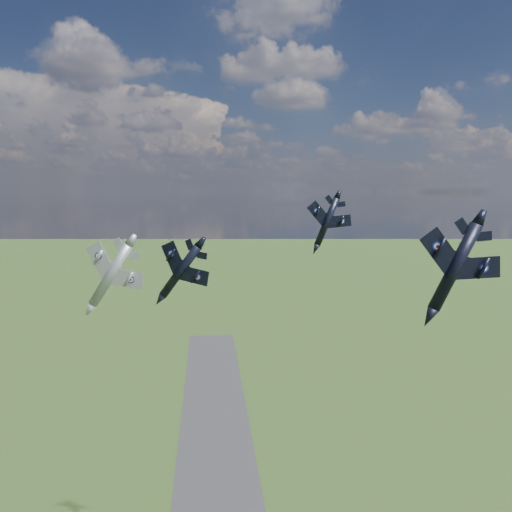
{
  "coord_description": "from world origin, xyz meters",
  "views": [
    {
      "loc": [
        -2.38,
        -69.71,
        93.49
      ],
      "look_at": [
        5.64,
        10.89,
        83.09
      ],
      "focal_mm": 35.0,
      "sensor_mm": 36.0,
      "label": 1
    }
  ],
  "objects_px": {
    "jet_lead_navy": "(181,271)",
    "jet_high_navy": "(327,221)",
    "jet_left_silver": "(111,275)",
    "jet_right_navy": "(455,267)"
  },
  "relations": [
    {
      "from": "jet_right_navy",
      "to": "jet_high_navy",
      "type": "bearing_deg",
      "value": 101.29
    },
    {
      "from": "jet_right_navy",
      "to": "jet_left_silver",
      "type": "relative_size",
      "value": 0.89
    },
    {
      "from": "jet_right_navy",
      "to": "jet_high_navy",
      "type": "height_order",
      "value": "jet_high_navy"
    },
    {
      "from": "jet_right_navy",
      "to": "jet_left_silver",
      "type": "bearing_deg",
      "value": 153.49
    },
    {
      "from": "jet_lead_navy",
      "to": "jet_right_navy",
      "type": "bearing_deg",
      "value": -22.89
    },
    {
      "from": "jet_lead_navy",
      "to": "jet_left_silver",
      "type": "bearing_deg",
      "value": -126.04
    },
    {
      "from": "jet_lead_navy",
      "to": "jet_left_silver",
      "type": "distance_m",
      "value": 12.66
    },
    {
      "from": "jet_lead_navy",
      "to": "jet_high_navy",
      "type": "distance_m",
      "value": 31.75
    },
    {
      "from": "jet_lead_navy",
      "to": "jet_high_navy",
      "type": "xyz_separation_m",
      "value": [
        28.91,
        10.41,
        7.99
      ]
    },
    {
      "from": "jet_lead_navy",
      "to": "jet_right_navy",
      "type": "relative_size",
      "value": 1.08
    }
  ]
}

